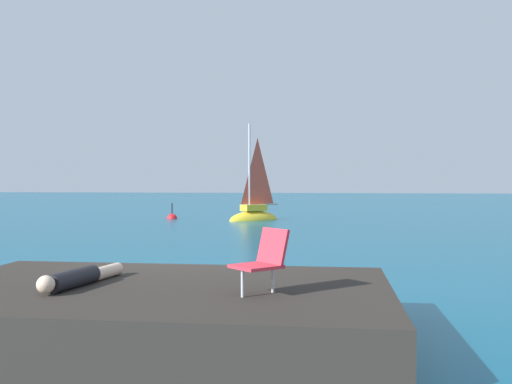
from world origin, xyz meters
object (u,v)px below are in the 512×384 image
object	(u,v)px
sailboat_near	(254,215)
beach_chair	(264,258)
person_sunbather	(79,277)
marker_buoy	(172,219)

from	to	relation	value
sailboat_near	beach_chair	bearing A→B (deg)	57.09
sailboat_near	person_sunbather	size ratio (longest dim) A/B	3.15
sailboat_near	beach_chair	world-z (taller)	sailboat_near
sailboat_near	beach_chair	size ratio (longest dim) A/B	6.90
sailboat_near	person_sunbather	world-z (taller)	sailboat_near
person_sunbather	sailboat_near	bearing A→B (deg)	11.81
sailboat_near	marker_buoy	xyz separation A→B (m)	(-4.55, 0.63, -0.29)
person_sunbather	marker_buoy	bearing A→B (deg)	22.77
beach_chair	marker_buoy	size ratio (longest dim) A/B	0.71
sailboat_near	marker_buoy	world-z (taller)	sailboat_near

